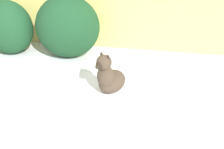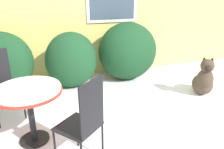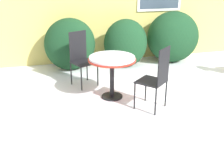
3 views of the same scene
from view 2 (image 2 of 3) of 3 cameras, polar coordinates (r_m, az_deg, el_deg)
name	(u,v)px [view 2 (image 2 of 3)]	position (r m, az deg, el deg)	size (l,w,h in m)	color
ground_plane	(124,123)	(3.29, 3.27, -12.62)	(16.00, 16.00, 0.00)	white
house_wall	(90,7)	(4.87, -5.67, 17.21)	(8.00, 0.10, 2.95)	#E5D16B
shrub_left	(2,63)	(4.49, -26.83, 2.67)	(1.12, 0.89, 1.16)	#194223
shrub_middle	(71,60)	(4.35, -10.57, 3.71)	(1.00, 0.80, 1.10)	#194223
shrub_right	(127,51)	(4.71, 4.06, 6.09)	(1.26, 1.05, 1.22)	#194223
patio_table	(28,96)	(2.82, -21.02, -5.23)	(0.81, 0.81, 0.75)	black
patio_chair_near_table	(1,83)	(3.60, -26.99, -1.94)	(0.54, 0.54, 1.04)	black
patio_chair_far_side	(84,121)	(2.33, -7.29, -11.94)	(0.58, 0.58, 1.04)	black
dog	(204,81)	(4.36, 22.80, -1.47)	(0.58, 0.67, 0.74)	#4C3D2D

